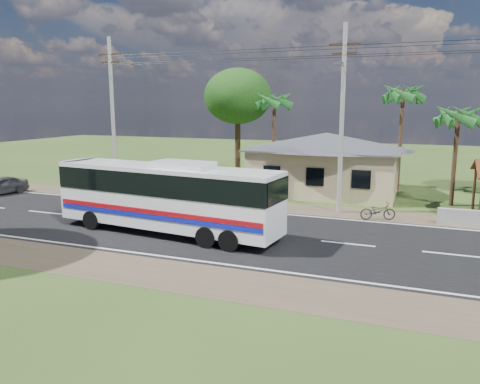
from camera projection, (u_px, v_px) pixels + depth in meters
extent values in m
plane|color=#2C4619|center=(257.00, 235.00, 23.45)|extent=(120.00, 120.00, 0.00)
cube|color=black|center=(257.00, 235.00, 23.45)|extent=(120.00, 10.00, 0.02)
cube|color=brown|center=(290.00, 208.00, 29.42)|extent=(120.00, 3.00, 0.01)
cube|color=brown|center=(201.00, 279.00, 17.48)|extent=(120.00, 3.00, 0.01)
cube|color=silver|center=(282.00, 214.00, 27.76)|extent=(120.00, 0.15, 0.01)
cube|color=silver|center=(220.00, 264.00, 19.13)|extent=(120.00, 0.15, 0.01)
cube|color=silver|center=(257.00, 234.00, 23.45)|extent=(120.00, 0.15, 0.01)
cube|color=tan|center=(326.00, 170.00, 34.74)|extent=(10.00, 8.00, 3.20)
cube|color=#4C4F54|center=(327.00, 148.00, 34.44)|extent=(10.60, 8.60, 0.10)
pyramid|color=#4C4F54|center=(328.00, 133.00, 34.23)|extent=(12.40, 10.00, 1.20)
cube|color=black|center=(272.00, 174.00, 32.08)|extent=(1.20, 0.08, 1.20)
cube|color=black|center=(315.00, 177.00, 31.03)|extent=(1.20, 0.08, 1.20)
cube|color=black|center=(361.00, 179.00, 29.98)|extent=(1.20, 0.08, 1.20)
cylinder|color=#3A2515|center=(474.00, 189.00, 28.92)|extent=(0.16, 0.16, 2.60)
cylinder|color=#9E9E99|center=(113.00, 118.00, 32.96)|extent=(0.26, 0.26, 11.00)
cube|color=#3A2515|center=(110.00, 55.00, 32.17)|extent=(1.80, 0.12, 0.12)
cube|color=#3A2515|center=(110.00, 62.00, 32.26)|extent=(1.40, 0.10, 0.10)
cylinder|color=#9E9E99|center=(342.00, 121.00, 27.35)|extent=(0.26, 0.26, 11.00)
cube|color=#3A2515|center=(345.00, 44.00, 26.56)|extent=(1.80, 0.12, 0.12)
cube|color=#3A2515|center=(345.00, 53.00, 26.65)|extent=(1.40, 0.10, 0.10)
cylinder|color=gray|center=(341.00, 65.00, 25.86)|extent=(0.08, 2.00, 0.08)
cube|color=gray|center=(338.00, 63.00, 24.94)|extent=(0.50, 0.18, 0.12)
cylinder|color=black|center=(216.00, 53.00, 29.40)|extent=(16.00, 0.02, 0.02)
cylinder|color=#47301E|center=(455.00, 159.00, 29.67)|extent=(0.28, 0.28, 6.00)
cylinder|color=#47301E|center=(400.00, 141.00, 34.89)|extent=(0.28, 0.28, 7.50)
cylinder|color=#47301E|center=(274.00, 140.00, 38.90)|extent=(0.28, 0.28, 7.00)
cylinder|color=#47301E|center=(238.00, 143.00, 42.23)|extent=(0.50, 0.50, 5.95)
ellipsoid|color=#143C10|center=(238.00, 96.00, 41.46)|extent=(6.00, 6.00, 4.92)
cube|color=silver|center=(167.00, 196.00, 23.31)|extent=(12.12, 3.76, 2.98)
cube|color=black|center=(166.00, 181.00, 23.17)|extent=(12.18, 3.83, 1.09)
cube|color=black|center=(78.00, 180.00, 25.91)|extent=(0.37, 2.28, 1.79)
cube|color=maroon|center=(151.00, 212.00, 22.31)|extent=(11.66, 1.31, 0.22)
cube|color=#0E159B|center=(151.00, 217.00, 22.36)|extent=(11.66, 1.31, 0.22)
cube|color=silver|center=(182.00, 165.00, 22.56)|extent=(3.14, 1.90, 0.30)
cylinder|color=black|center=(92.00, 220.00, 24.36)|extent=(1.03, 0.45, 0.99)
cylinder|color=black|center=(122.00, 211.00, 26.36)|extent=(1.03, 0.45, 0.99)
cylinder|color=black|center=(206.00, 237.00, 21.24)|extent=(1.03, 0.45, 0.99)
cylinder|color=black|center=(230.00, 226.00, 23.24)|extent=(1.03, 0.45, 0.99)
cylinder|color=black|center=(229.00, 241.00, 20.71)|extent=(1.03, 0.45, 0.99)
cylinder|color=black|center=(252.00, 229.00, 22.71)|extent=(1.03, 0.45, 0.99)
imported|color=black|center=(378.00, 211.00, 26.38)|extent=(2.08, 1.28, 1.03)
imported|color=#2C2B2E|center=(1.00, 186.00, 33.83)|extent=(2.23, 4.04, 1.30)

